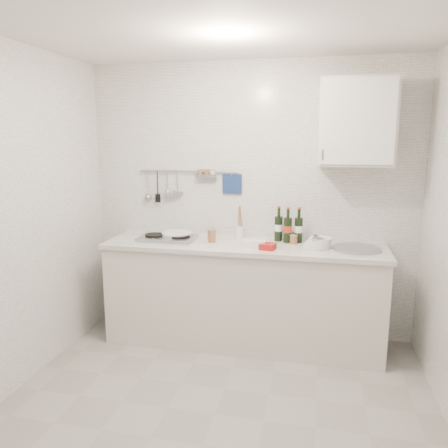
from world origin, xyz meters
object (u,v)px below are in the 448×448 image
(plate_stack_sink, at_px, (318,243))
(utensil_crock, at_px, (240,231))
(wall_cabinet, at_px, (356,122))
(wine_bottles, at_px, (288,225))
(plate_stack_hob, at_px, (176,235))

(plate_stack_sink, bearing_deg, utensil_crock, 165.61)
(plate_stack_sink, relative_size, utensil_crock, 0.79)
(wall_cabinet, relative_size, wine_bottles, 2.26)
(wall_cabinet, xyz_separation_m, plate_stack_sink, (-0.26, -0.12, -0.99))
(plate_stack_sink, xyz_separation_m, utensil_crock, (-0.71, 0.18, 0.03))
(plate_stack_hob, distance_m, utensil_crock, 0.59)
(wall_cabinet, bearing_deg, wine_bottles, 176.73)
(wall_cabinet, xyz_separation_m, wine_bottles, (-0.53, 0.03, -0.87))
(wall_cabinet, xyz_separation_m, utensil_crock, (-0.97, 0.06, -0.96))
(wall_cabinet, relative_size, utensil_crock, 2.27)
(plate_stack_sink, bearing_deg, wine_bottles, 149.81)
(wall_cabinet, xyz_separation_m, plate_stack_hob, (-1.54, -0.05, -1.00))
(wall_cabinet, distance_m, wine_bottles, 1.02)
(wall_cabinet, bearing_deg, utensil_crock, 176.64)
(utensil_crock, bearing_deg, wine_bottles, -3.47)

